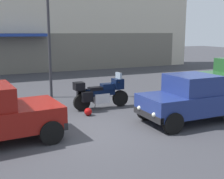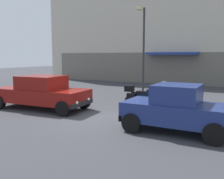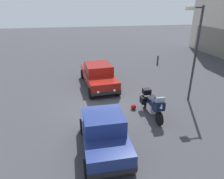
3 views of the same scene
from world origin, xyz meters
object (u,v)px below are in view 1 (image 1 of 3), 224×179
at_px(car_compact_side, 191,99).
at_px(streetlamp_curbside, 49,27).
at_px(motorcycle, 100,93).
at_px(helmet, 88,112).

xyz_separation_m(car_compact_side, streetlamp_curbside, (-3.34, 5.39, 2.33)).
xyz_separation_m(motorcycle, helmet, (-0.78, -0.73, -0.48)).
bearing_deg(streetlamp_curbside, car_compact_side, -58.25).
distance_m(helmet, streetlamp_curbside, 4.50).
relative_size(motorcycle, helmet, 8.08).
bearing_deg(streetlamp_curbside, motorcycle, -64.17).
bearing_deg(streetlamp_curbside, helmet, -81.70).
distance_m(motorcycle, car_compact_side, 3.46).
relative_size(car_compact_side, streetlamp_curbside, 0.68).
height_order(motorcycle, helmet, motorcycle).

